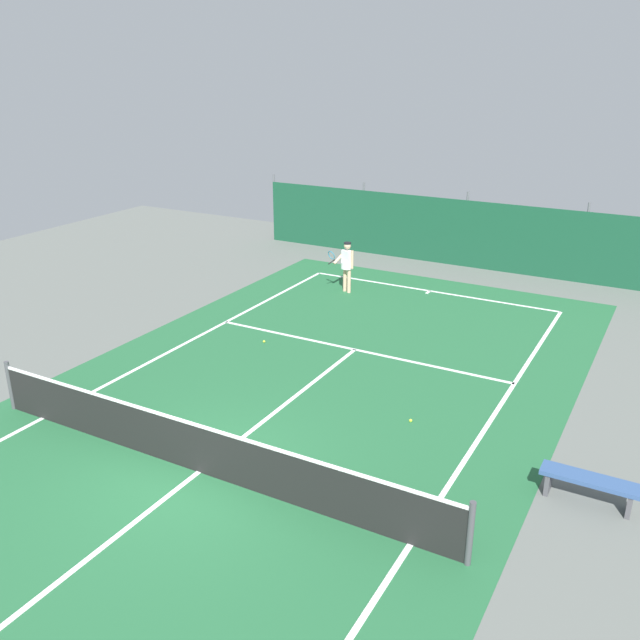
{
  "coord_description": "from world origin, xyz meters",
  "views": [
    {
      "loc": [
        7.04,
        -8.19,
        6.98
      ],
      "look_at": [
        -0.7,
        5.8,
        0.9
      ],
      "focal_mm": 38.24,
      "sensor_mm": 36.0,
      "label": 1
    }
  ],
  "objects_px": {
    "tennis_player": "(347,263)",
    "tennis_ball_midcourt": "(264,341)",
    "courtside_bench": "(590,483)",
    "tennis_ball_near_player": "(411,421)",
    "tennis_net": "(198,448)"
  },
  "relations": [
    {
      "from": "tennis_ball_midcourt",
      "to": "courtside_bench",
      "type": "height_order",
      "value": "courtside_bench"
    },
    {
      "from": "tennis_player",
      "to": "tennis_ball_near_player",
      "type": "relative_size",
      "value": 24.85
    },
    {
      "from": "tennis_ball_near_player",
      "to": "courtside_bench",
      "type": "relative_size",
      "value": 0.04
    },
    {
      "from": "tennis_net",
      "to": "tennis_player",
      "type": "bearing_deg",
      "value": 102.55
    },
    {
      "from": "tennis_player",
      "to": "tennis_ball_midcourt",
      "type": "height_order",
      "value": "tennis_player"
    },
    {
      "from": "tennis_net",
      "to": "courtside_bench",
      "type": "relative_size",
      "value": 6.33
    },
    {
      "from": "tennis_player",
      "to": "tennis_ball_near_player",
      "type": "height_order",
      "value": "tennis_player"
    },
    {
      "from": "tennis_net",
      "to": "tennis_ball_near_player",
      "type": "relative_size",
      "value": 153.33
    },
    {
      "from": "tennis_ball_near_player",
      "to": "courtside_bench",
      "type": "bearing_deg",
      "value": -17.08
    },
    {
      "from": "tennis_net",
      "to": "courtside_bench",
      "type": "xyz_separation_m",
      "value": [
        6.31,
        2.46,
        -0.14
      ]
    },
    {
      "from": "tennis_net",
      "to": "tennis_ball_midcourt",
      "type": "height_order",
      "value": "tennis_net"
    },
    {
      "from": "tennis_net",
      "to": "tennis_player",
      "type": "height_order",
      "value": "tennis_player"
    },
    {
      "from": "tennis_ball_near_player",
      "to": "courtside_bench",
      "type": "distance_m",
      "value": 3.82
    },
    {
      "from": "tennis_net",
      "to": "tennis_ball_midcourt",
      "type": "relative_size",
      "value": 153.33
    },
    {
      "from": "tennis_ball_midcourt",
      "to": "courtside_bench",
      "type": "bearing_deg",
      "value": -20.38
    }
  ]
}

